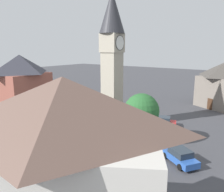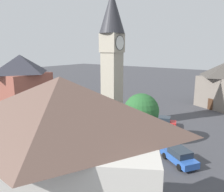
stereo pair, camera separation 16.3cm
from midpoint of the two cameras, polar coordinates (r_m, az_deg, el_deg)
The scene contains 13 objects.
ground_plane at distance 32.86m, azimuth 0.14°, elevation -7.77°, with size 200.00×200.00×0.00m, color #424247.
clock_tower at distance 30.92m, azimuth 0.15°, elevation 11.82°, with size 3.44×3.44×18.89m.
car_blue_kerb at distance 23.71m, azimuth 17.00°, elevation -14.48°, with size 3.69×4.37×1.53m.
car_silver_kerb at distance 21.03m, azimuth 3.48°, elevation -17.54°, with size 2.56×4.40×1.53m.
car_red_corner at distance 25.68m, azimuth -10.35°, elevation -12.00°, with size 2.89×4.45×1.53m.
car_white_side at distance 43.25m, azimuth -3.45°, elevation -1.87°, with size 4.44×3.40×1.53m.
car_black_far at distance 33.25m, azimuth 12.77°, elevation -6.46°, with size 2.98×4.46×1.53m.
pedestrian at distance 27.63m, azimuth -2.02°, elevation -9.47°, with size 0.36×0.50×1.69m.
tree at distance 25.77m, azimuth 7.69°, elevation -3.87°, with size 4.06×4.06×6.17m.
building_shop_left at distance 11.47m, azimuth -11.65°, elevation -20.13°, with size 9.52×10.56×9.96m.
building_terrace_right at distance 44.67m, azimuth -22.03°, elevation 3.45°, with size 9.73×8.65×10.08m.
building_corner_back at distance 46.94m, azimuth 26.74°, elevation 2.55°, with size 9.62×10.46×8.71m.
road_sign at distance 40.50m, azimuth -7.56°, elevation -1.26°, with size 0.60×0.07×2.80m.
Camera 2 is at (-24.90, -18.32, 11.13)m, focal length 35.70 mm.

